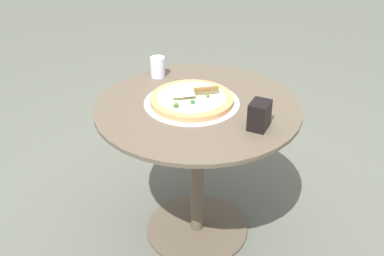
{
  "coord_description": "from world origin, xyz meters",
  "views": [
    {
      "loc": [
        -1.44,
        -1.11,
        1.7
      ],
      "look_at": [
        0.0,
        0.03,
        0.6
      ],
      "focal_mm": 43.98,
      "sensor_mm": 36.0,
      "label": 1
    }
  ],
  "objects_px": {
    "patio_table": "(197,144)",
    "pizza_server": "(195,91)",
    "drinking_cup": "(158,67)",
    "pizza_on_tray": "(192,100)",
    "napkin_dispenser": "(259,115)"
  },
  "relations": [
    {
      "from": "drinking_cup",
      "to": "patio_table",
      "type": "bearing_deg",
      "value": -108.94
    },
    {
      "from": "pizza_on_tray",
      "to": "patio_table",
      "type": "bearing_deg",
      "value": -91.49
    },
    {
      "from": "pizza_server",
      "to": "drinking_cup",
      "type": "xyz_separation_m",
      "value": [
        0.1,
        0.31,
        -0.0
      ]
    },
    {
      "from": "patio_table",
      "to": "pizza_server",
      "type": "bearing_deg",
      "value": 60.68
    },
    {
      "from": "patio_table",
      "to": "pizza_server",
      "type": "distance_m",
      "value": 0.26
    },
    {
      "from": "patio_table",
      "to": "pizza_on_tray",
      "type": "xyz_separation_m",
      "value": [
        0.0,
        0.03,
        0.22
      ]
    },
    {
      "from": "pizza_on_tray",
      "to": "napkin_dispenser",
      "type": "bearing_deg",
      "value": -90.58
    },
    {
      "from": "pizza_on_tray",
      "to": "napkin_dispenser",
      "type": "relative_size",
      "value": 3.71
    },
    {
      "from": "drinking_cup",
      "to": "pizza_on_tray",
      "type": "bearing_deg",
      "value": -110.71
    },
    {
      "from": "pizza_server",
      "to": "patio_table",
      "type": "bearing_deg",
      "value": -119.32
    },
    {
      "from": "pizza_server",
      "to": "pizza_on_tray",
      "type": "bearing_deg",
      "value": 155.41
    },
    {
      "from": "pizza_server",
      "to": "napkin_dispenser",
      "type": "relative_size",
      "value": 1.67
    },
    {
      "from": "patio_table",
      "to": "pizza_on_tray",
      "type": "height_order",
      "value": "pizza_on_tray"
    },
    {
      "from": "drinking_cup",
      "to": "napkin_dispenser",
      "type": "distance_m",
      "value": 0.66
    },
    {
      "from": "patio_table",
      "to": "pizza_server",
      "type": "xyz_separation_m",
      "value": [
        0.02,
        0.03,
        0.26
      ]
    }
  ]
}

